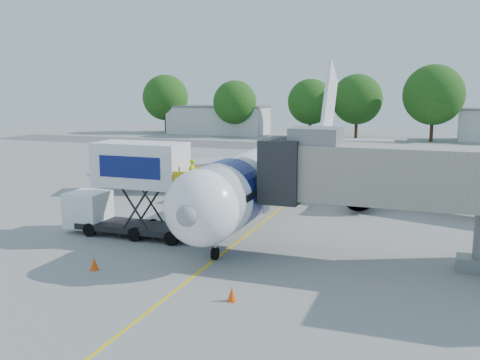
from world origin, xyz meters
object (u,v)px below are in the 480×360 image
(aircraft, at_px, (286,165))
(ground_tug, at_px, (86,281))
(catering_hiloader, at_px, (131,189))
(jet_bridge, at_px, (386,176))

(aircraft, bearing_deg, ground_tug, -99.17)
(catering_hiloader, distance_m, ground_tug, 9.51)
(jet_bridge, bearing_deg, ground_tug, -141.98)
(catering_hiloader, xyz_separation_m, ground_tug, (3.07, -8.75, -2.10))
(catering_hiloader, height_order, ground_tug, catering_hiloader)
(jet_bridge, relative_size, catering_hiloader, 1.64)
(aircraft, bearing_deg, jet_bridge, -54.30)
(aircraft, xyz_separation_m, jet_bridge, (7.99, -11.12, 1.39))
(aircraft, height_order, catering_hiloader, aircraft)
(jet_bridge, distance_m, ground_tug, 14.69)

